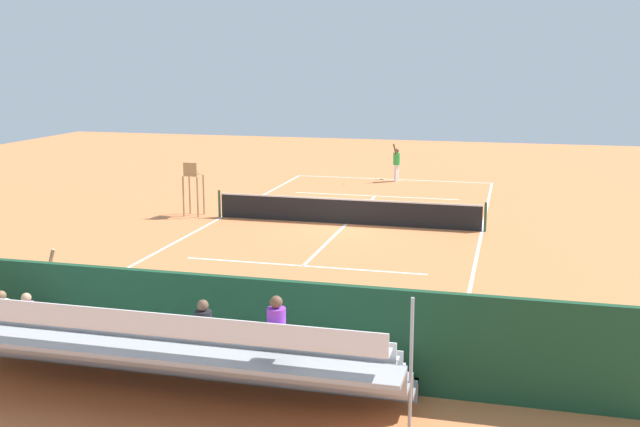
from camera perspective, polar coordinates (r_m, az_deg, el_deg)
The scene contains 12 objects.
ground_plane at distance 28.40m, azimuth 2.01°, elevation -0.79°, with size 60.00×60.00×0.00m, color #D17542.
court_line_markings at distance 28.43m, azimuth 2.03°, elevation -0.77°, with size 10.10×22.20×0.01m.
tennis_net at distance 28.30m, azimuth 2.02°, elevation 0.20°, with size 10.30×0.10×1.07m.
backdrop_wall at distance 15.26m, azimuth -9.50°, elevation -8.11°, with size 18.00×0.16×2.00m, color #194228.
bleacher_stand at distance 14.20m, azimuth -12.20°, elevation -10.10°, with size 9.06×2.40×2.48m.
umpire_chair at distance 30.06m, azimuth -9.60°, elevation 2.29°, with size 0.67×0.67×2.14m.
courtside_bench at distance 15.20m, azimuth 1.90°, elevation -9.81°, with size 1.80×0.40×0.93m.
equipment_bag at distance 15.59m, azimuth -3.55°, elevation -10.76°, with size 0.90×0.36×0.36m, color black.
tennis_player at distance 38.29m, azimuth 5.81°, elevation 3.94°, with size 0.46×0.56×1.93m.
tennis_racket at distance 39.02m, azimuth 4.44°, elevation 2.62°, with size 0.55×0.48×0.03m.
tennis_ball_near at distance 37.37m, azimuth 1.83°, elevation 2.28°, with size 0.07×0.07×0.07m, color #CCDB33.
line_judge at distance 18.04m, azimuth -19.86°, elevation -5.49°, with size 0.39×0.54×1.93m.
Camera 1 is at (-5.94, 27.09, 6.12)m, focal length 42.35 mm.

